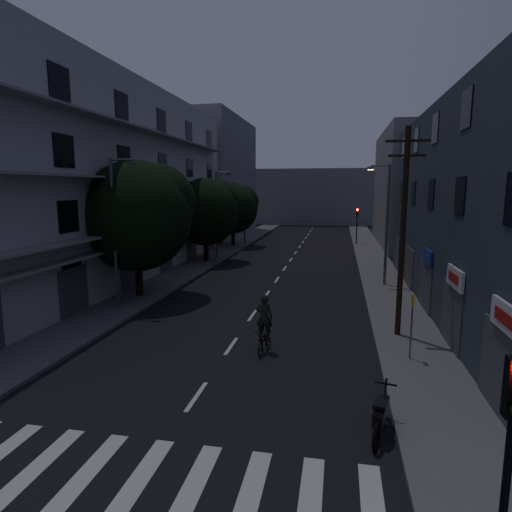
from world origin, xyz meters
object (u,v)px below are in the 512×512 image
(utility_pole, at_px, (403,229))
(motorcycle, at_px, (381,417))
(bus_stop_sign, at_px, (412,314))
(cyclist, at_px, (264,332))
(traffic_signal_near, at_px, (512,435))

(utility_pole, xyz_separation_m, motorcycle, (-1.45, -8.09, -4.33))
(utility_pole, distance_m, bus_stop_sign, 4.08)
(cyclist, bearing_deg, utility_pole, 29.50)
(bus_stop_sign, distance_m, motorcycle, 5.69)
(motorcycle, height_order, cyclist, cyclist)
(bus_stop_sign, xyz_separation_m, motorcycle, (-1.55, -5.31, -1.36))
(traffic_signal_near, distance_m, utility_pole, 13.05)
(utility_pole, distance_m, cyclist, 7.42)
(utility_pole, bearing_deg, motorcycle, -100.15)
(motorcycle, xyz_separation_m, cyclist, (-4.11, 5.33, 0.27))
(traffic_signal_near, distance_m, motorcycle, 5.63)
(motorcycle, distance_m, cyclist, 6.74)
(bus_stop_sign, height_order, cyclist, bus_stop_sign)
(utility_pole, relative_size, bus_stop_sign, 3.56)
(utility_pole, relative_size, cyclist, 3.77)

